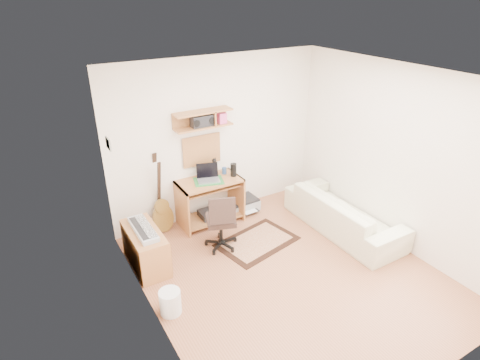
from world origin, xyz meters
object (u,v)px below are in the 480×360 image
printer (242,204)px  sofa (344,207)px  desk (210,201)px  cabinet (145,248)px  task_chair (221,220)px

printer → sofa: bearing=-54.4°
desk → cabinet: (-1.27, -0.56, -0.10)m
cabinet → desk: bearing=23.8°
cabinet → sofa: size_ratio=0.45×
sofa → task_chair: bearing=73.2°
desk → sofa: sofa is taller
task_chair → printer: 1.21m
desk → task_chair: (-0.18, -0.70, 0.08)m
cabinet → printer: size_ratio=1.78×
cabinet → printer: 2.05m
printer → cabinet: bearing=-163.1°
task_chair → sofa: (1.87, -0.56, -0.06)m
printer → sofa: size_ratio=0.25×
desk → cabinet: bearing=-156.2°
printer → desk: bearing=-174.0°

